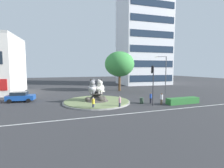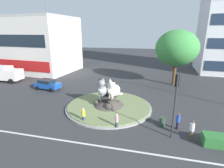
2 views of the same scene
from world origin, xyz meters
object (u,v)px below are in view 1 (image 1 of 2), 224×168
(streetlight_arm, at_px, (165,72))
(litter_bin, at_px, (142,101))
(cat_statue_grey, at_px, (92,88))
(broadleaf_tree_behind_island, at_px, (120,64))
(traffic_light_mast, at_px, (153,78))
(office_tower, at_px, (143,38))
(pedestrian_pink_shirt, at_px, (120,102))
(pedestrian_white_shirt, at_px, (162,99))
(pedestrian_blue_shirt, at_px, (151,98))
(pedestrian_yellow_shirt, at_px, (93,103))
(cat_statue_white, at_px, (100,88))
(hatchback_near_shophouse, at_px, (20,97))

(streetlight_arm, relative_size, litter_bin, 8.57)
(cat_statue_grey, height_order, broadleaf_tree_behind_island, broadleaf_tree_behind_island)
(cat_statue_grey, bearing_deg, traffic_light_mast, 69.41)
(broadleaf_tree_behind_island, height_order, litter_bin, broadleaf_tree_behind_island)
(office_tower, relative_size, broadleaf_tree_behind_island, 3.38)
(office_tower, distance_m, pedestrian_pink_shirt, 39.46)
(broadleaf_tree_behind_island, bearing_deg, pedestrian_white_shirt, -90.05)
(office_tower, relative_size, pedestrian_blue_shirt, 18.87)
(cat_statue_grey, height_order, litter_bin, cat_statue_grey)
(cat_statue_grey, distance_m, pedestrian_white_shirt, 10.41)
(office_tower, relative_size, pedestrian_pink_shirt, 20.01)
(broadleaf_tree_behind_island, height_order, pedestrian_yellow_shirt, broadleaf_tree_behind_island)
(cat_statue_white, distance_m, broadleaf_tree_behind_island, 14.64)
(litter_bin, bearing_deg, cat_statue_grey, 155.48)
(streetlight_arm, bearing_deg, pedestrian_blue_shirt, 53.22)
(cat_statue_grey, distance_m, pedestrian_blue_shirt, 8.99)
(cat_statue_grey, height_order, hatchback_near_shophouse, cat_statue_grey)
(cat_statue_grey, bearing_deg, cat_statue_white, 102.14)
(traffic_light_mast, bearing_deg, pedestrian_white_shirt, -85.94)
(office_tower, bearing_deg, pedestrian_yellow_shirt, -125.89)
(traffic_light_mast, height_order, pedestrian_yellow_shirt, traffic_light_mast)
(cat_statue_white, distance_m, streetlight_arm, 15.11)
(cat_statue_white, xyz_separation_m, streetlight_arm, (14.53, 3.51, 2.21))
(pedestrian_white_shirt, bearing_deg, traffic_light_mast, -4.11)
(pedestrian_blue_shirt, relative_size, pedestrian_pink_shirt, 1.06)
(cat_statue_white, relative_size, streetlight_arm, 0.30)
(office_tower, xyz_separation_m, pedestrian_white_shirt, (-14.19, -30.21, -14.70))
(pedestrian_yellow_shirt, xyz_separation_m, pedestrian_white_shirt, (10.05, -0.46, 0.07))
(cat_statue_white, distance_m, pedestrian_white_shirt, 9.33)
(cat_statue_grey, relative_size, pedestrian_blue_shirt, 1.41)
(traffic_light_mast, bearing_deg, litter_bin, 23.59)
(pedestrian_pink_shirt, bearing_deg, streetlight_arm, 139.80)
(office_tower, xyz_separation_m, pedestrian_pink_shirt, (-20.74, -30.15, -14.76))
(pedestrian_yellow_shirt, relative_size, litter_bin, 1.75)
(pedestrian_blue_shirt, distance_m, hatchback_near_shophouse, 20.32)
(cat_statue_grey, xyz_separation_m, hatchback_near_shophouse, (-10.58, 4.37, -1.46))
(streetlight_arm, relative_size, pedestrian_white_shirt, 4.54)
(traffic_light_mast, relative_size, streetlight_arm, 0.73)
(office_tower, distance_m, litter_bin, 36.32)
(pedestrian_blue_shirt, bearing_deg, pedestrian_yellow_shirt, -110.80)
(office_tower, height_order, hatchback_near_shophouse, office_tower)
(cat_statue_grey, xyz_separation_m, pedestrian_blue_shirt, (8.20, -3.38, -1.43))
(streetlight_arm, xyz_separation_m, pedestrian_yellow_shirt, (-16.66, -7.79, -3.66))
(pedestrian_white_shirt, bearing_deg, hatchback_near_shophouse, -32.23)
(pedestrian_pink_shirt, bearing_deg, pedestrian_white_shirt, 107.38)
(litter_bin, bearing_deg, pedestrian_blue_shirt, -11.25)
(broadleaf_tree_behind_island, bearing_deg, cat_statue_white, -124.30)
(cat_statue_white, height_order, litter_bin, cat_statue_white)
(pedestrian_blue_shirt, xyz_separation_m, litter_bin, (-1.39, 0.28, -0.42))
(cat_statue_grey, xyz_separation_m, traffic_light_mast, (7.54, -4.83, 1.60))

